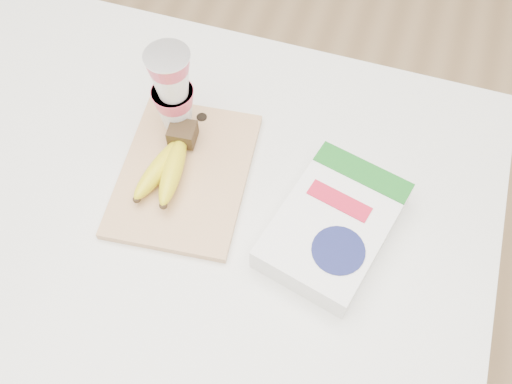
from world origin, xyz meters
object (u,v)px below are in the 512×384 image
table (181,279)px  cereal_box (333,225)px  bananas (169,163)px  cutting_board (185,174)px  yogurt_stack (172,89)px

table → cereal_box: 0.58m
bananas → table: bearing=-130.6°
cutting_board → bananas: bearing=-178.8°
cutting_board → cereal_box: (0.28, -0.03, 0.02)m
cutting_board → yogurt_stack: yogurt_stack is taller
bananas → yogurt_stack: size_ratio=1.00×
table → bananas: size_ratio=6.71×
cutting_board → bananas: bananas is taller
bananas → yogurt_stack: yogurt_stack is taller
yogurt_stack → cutting_board: bearing=-63.2°
cutting_board → yogurt_stack: size_ratio=1.67×
cutting_board → cereal_box: size_ratio=1.06×
table → cereal_box: size_ratio=4.26×
table → cereal_box: cereal_box is taller
yogurt_stack → cereal_box: 0.36m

